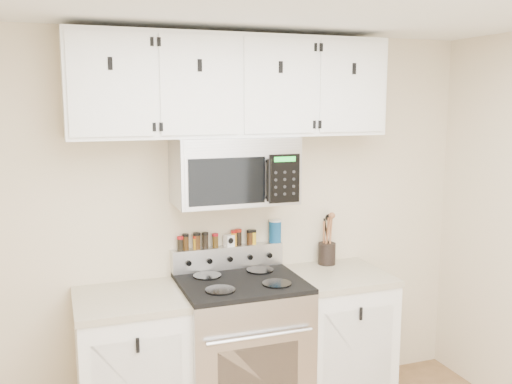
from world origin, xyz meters
TOP-DOWN VIEW (x-y plane):
  - back_wall at (0.00, 1.75)m, footprint 3.50×0.01m
  - range at (0.00, 1.43)m, footprint 0.76×0.65m
  - base_cabinet_left at (-0.69, 1.45)m, footprint 0.64×0.62m
  - base_cabinet_right at (0.69, 1.45)m, footprint 0.64×0.62m
  - microwave at (0.00, 1.55)m, footprint 0.76×0.44m
  - upper_cabinets at (-0.00, 1.58)m, footprint 2.00×0.35m
  - utensil_crock at (0.71, 1.66)m, footprint 0.12×0.12m
  - kitchen_timer at (0.01, 1.71)m, footprint 0.08×0.07m
  - salt_canister at (0.34, 1.71)m, footprint 0.09×0.09m
  - spice_jar_0 at (-0.32, 1.71)m, footprint 0.04×0.04m
  - spice_jar_1 at (-0.29, 1.71)m, footprint 0.04×0.04m
  - spice_jar_2 at (-0.22, 1.71)m, footprint 0.04×0.04m
  - spice_jar_3 at (-0.21, 1.71)m, footprint 0.05×0.05m
  - spice_jar_4 at (-0.15, 1.71)m, footprint 0.04×0.04m
  - spice_jar_5 at (-0.09, 1.71)m, footprint 0.04×0.04m
  - spice_jar_6 at (0.04, 1.71)m, footprint 0.04×0.04m
  - spice_jar_7 at (0.08, 1.71)m, footprint 0.04×0.04m
  - spice_jar_8 at (0.16, 1.71)m, footprint 0.04×0.04m
  - spice_jar_9 at (0.18, 1.71)m, footprint 0.04×0.04m

SIDE VIEW (x-z plane):
  - base_cabinet_left at x=-0.69m, z-range 0.00..0.92m
  - base_cabinet_right at x=0.69m, z-range 0.00..0.92m
  - range at x=0.00m, z-range -0.06..1.04m
  - utensil_crock at x=0.71m, z-range 0.83..1.19m
  - kitchen_timer at x=0.01m, z-range 1.10..1.18m
  - spice_jar_2 at x=-0.22m, z-range 1.10..1.19m
  - spice_jar_0 at x=-0.32m, z-range 1.10..1.19m
  - spice_jar_5 at x=-0.09m, z-range 1.10..1.19m
  - spice_jar_9 at x=0.18m, z-range 1.10..1.20m
  - spice_jar_8 at x=0.16m, z-range 1.10..1.20m
  - spice_jar_6 at x=0.04m, z-range 1.10..1.21m
  - spice_jar_4 at x=-0.15m, z-range 1.10..1.21m
  - spice_jar_1 at x=-0.29m, z-range 1.10..1.21m
  - spice_jar_3 at x=-0.21m, z-range 1.10..1.21m
  - spice_jar_7 at x=0.08m, z-range 1.10..1.21m
  - salt_canister at x=0.34m, z-range 1.10..1.26m
  - back_wall at x=0.00m, z-range 0.00..2.50m
  - microwave at x=0.00m, z-range 1.42..1.84m
  - upper_cabinets at x=0.00m, z-range 1.84..2.46m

